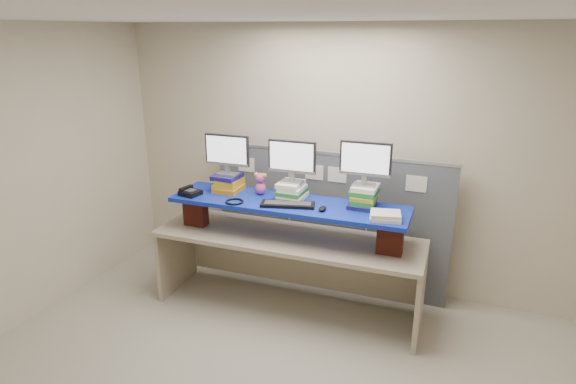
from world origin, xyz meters
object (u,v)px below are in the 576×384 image
at_px(monitor_center, 292,159).
at_px(keyboard, 288,204).
at_px(desk_phone, 190,192).
at_px(desk, 288,251).
at_px(blue_board, 288,204).
at_px(monitor_left, 227,152).
at_px(monitor_right, 365,161).

distance_m(monitor_center, keyboard, 0.44).
bearing_deg(desk_phone, desk, 19.66).
relative_size(desk, blue_board, 1.16).
distance_m(monitor_left, monitor_center, 0.69).
height_order(monitor_left, monitor_right, monitor_right).
height_order(keyboard, desk_phone, desk_phone).
xyz_separation_m(desk, monitor_left, (-0.69, 0.09, 0.92)).
bearing_deg(blue_board, monitor_right, 9.60).
xyz_separation_m(desk, monitor_center, (-0.01, 0.12, 0.91)).
bearing_deg(blue_board, monitor_center, 91.43).
height_order(monitor_right, desk_phone, monitor_right).
bearing_deg(desk, blue_board, 0.00).
relative_size(monitor_right, desk_phone, 2.25).
xyz_separation_m(blue_board, monitor_right, (0.69, 0.15, 0.46)).
xyz_separation_m(blue_board, monitor_left, (-0.69, 0.09, 0.43)).
relative_size(monitor_left, monitor_center, 1.00).
bearing_deg(monitor_right, desk_phone, -171.33).
height_order(desk, blue_board, blue_board).
distance_m(desk, desk_phone, 1.14).
height_order(monitor_center, keyboard, monitor_center).
relative_size(monitor_left, monitor_right, 1.00).
xyz_separation_m(monitor_left, monitor_center, (0.69, 0.03, -0.01)).
relative_size(desk, monitor_center, 5.67).
height_order(desk, desk_phone, desk_phone).
relative_size(keyboard, desk_phone, 2.51).
height_order(blue_board, monitor_left, monitor_left).
relative_size(blue_board, monitor_left, 4.89).
xyz_separation_m(monitor_left, monitor_right, (1.39, 0.06, 0.03)).
bearing_deg(monitor_left, monitor_right, -0.00).
bearing_deg(monitor_right, monitor_center, -180.00).
distance_m(monitor_right, keyboard, 0.82).
bearing_deg(keyboard, monitor_center, 86.69).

